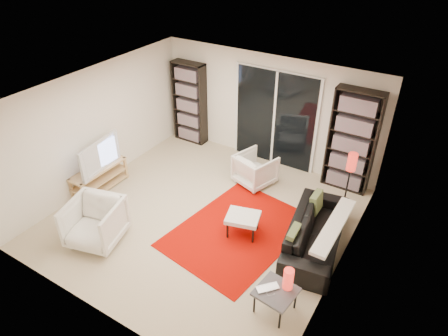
{
  "coord_description": "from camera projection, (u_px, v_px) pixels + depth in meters",
  "views": [
    {
      "loc": [
        3.32,
        -4.71,
        4.78
      ],
      "look_at": [
        0.25,
        0.3,
        1.0
      ],
      "focal_mm": 32.0,
      "sensor_mm": 36.0,
      "label": 1
    }
  ],
  "objects": [
    {
      "name": "floor",
      "position": [
        204.0,
        217.0,
        7.42
      ],
      "size": [
        5.0,
        5.0,
        0.0
      ],
      "primitive_type": "plane",
      "color": "beige",
      "rests_on": "ground"
    },
    {
      "name": "wall_back",
      "position": [
        268.0,
        110.0,
        8.56
      ],
      "size": [
        5.0,
        0.02,
        2.4
      ],
      "primitive_type": "cube",
      "color": "white",
      "rests_on": "ground"
    },
    {
      "name": "wall_front",
      "position": [
        90.0,
        252.0,
        4.98
      ],
      "size": [
        5.0,
        0.02,
        2.4
      ],
      "primitive_type": "cube",
      "color": "white",
      "rests_on": "ground"
    },
    {
      "name": "wall_left",
      "position": [
        97.0,
        127.0,
        7.87
      ],
      "size": [
        0.02,
        5.0,
        2.4
      ],
      "primitive_type": "cube",
      "color": "white",
      "rests_on": "ground"
    },
    {
      "name": "wall_right",
      "position": [
        348.0,
        211.0,
        5.67
      ],
      "size": [
        0.02,
        5.0,
        2.4
      ],
      "primitive_type": "cube",
      "color": "white",
      "rests_on": "ground"
    },
    {
      "name": "ceiling",
      "position": [
        200.0,
        96.0,
        6.12
      ],
      "size": [
        5.0,
        5.0,
        0.02
      ],
      "primitive_type": "cube",
      "color": "white",
      "rests_on": "wall_back"
    },
    {
      "name": "sliding_door",
      "position": [
        275.0,
        119.0,
        8.53
      ],
      "size": [
        1.92,
        0.08,
        2.16
      ],
      "color": "white",
      "rests_on": "ground"
    },
    {
      "name": "bookshelf_left",
      "position": [
        190.0,
        103.0,
        9.42
      ],
      "size": [
        0.8,
        0.3,
        1.95
      ],
      "color": "black",
      "rests_on": "ground"
    },
    {
      "name": "bookshelf_right",
      "position": [
        352.0,
        141.0,
        7.69
      ],
      "size": [
        0.9,
        0.3,
        2.1
      ],
      "color": "black",
      "rests_on": "ground"
    },
    {
      "name": "tv_stand",
      "position": [
        100.0,
        178.0,
        8.04
      ],
      "size": [
        0.39,
        1.22,
        0.5
      ],
      "color": "tan",
      "rests_on": "floor"
    },
    {
      "name": "tv",
      "position": [
        96.0,
        155.0,
        7.73
      ],
      "size": [
        0.29,
        1.11,
        0.63
      ],
      "primitive_type": "imported",
      "rotation": [
        0.0,
        0.0,
        1.7
      ],
      "color": "black",
      "rests_on": "tv_stand"
    },
    {
      "name": "rug",
      "position": [
        237.0,
        231.0,
        7.08
      ],
      "size": [
        2.16,
        2.71,
        0.01
      ],
      "primitive_type": "cube",
      "rotation": [
        0.0,
        0.0,
        -0.15
      ],
      "color": "#AB0800",
      "rests_on": "floor"
    },
    {
      "name": "sofa",
      "position": [
        316.0,
        232.0,
        6.63
      ],
      "size": [
        1.11,
        2.14,
        0.6
      ],
      "primitive_type": "imported",
      "rotation": [
        0.0,
        0.0,
        1.73
      ],
      "color": "black",
      "rests_on": "floor"
    },
    {
      "name": "armchair_back",
      "position": [
        255.0,
        169.0,
        8.18
      ],
      "size": [
        0.9,
        0.91,
        0.66
      ],
      "primitive_type": "imported",
      "rotation": [
        0.0,
        0.0,
        2.83
      ],
      "color": "white",
      "rests_on": "floor"
    },
    {
      "name": "armchair_front",
      "position": [
        95.0,
        222.0,
        6.69
      ],
      "size": [
        1.04,
        1.05,
        0.79
      ],
      "primitive_type": "imported",
      "rotation": [
        0.0,
        0.0,
        0.26
      ],
      "color": "white",
      "rests_on": "floor"
    },
    {
      "name": "ottoman",
      "position": [
        243.0,
        218.0,
        6.86
      ],
      "size": [
        0.66,
        0.59,
        0.4
      ],
      "color": "white",
      "rests_on": "floor"
    },
    {
      "name": "side_table",
      "position": [
        276.0,
        293.0,
        5.5
      ],
      "size": [
        0.58,
        0.58,
        0.4
      ],
      "color": "#48474D",
      "rests_on": "floor"
    },
    {
      "name": "laptop",
      "position": [
        269.0,
        290.0,
        5.46
      ],
      "size": [
        0.36,
        0.37,
        0.02
      ],
      "primitive_type": "imported",
      "rotation": [
        0.0,
        0.0,
        0.84
      ],
      "color": "silver",
      "rests_on": "side_table"
    },
    {
      "name": "table_lamp",
      "position": [
        288.0,
        279.0,
        5.44
      ],
      "size": [
        0.15,
        0.15,
        0.33
      ],
      "primitive_type": "cylinder",
      "color": "red",
      "rests_on": "side_table"
    },
    {
      "name": "floor_lamp",
      "position": [
        351.0,
        169.0,
        7.11
      ],
      "size": [
        0.18,
        0.18,
        1.23
      ],
      "color": "black",
      "rests_on": "floor"
    }
  ]
}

